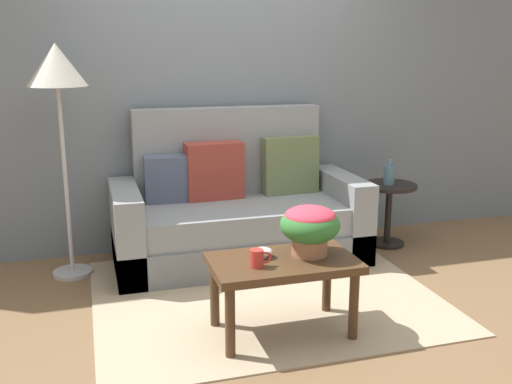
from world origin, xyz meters
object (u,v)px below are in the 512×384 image
Objects in this scene: side_table at (389,203)px; snack_bowl at (263,252)px; couch at (237,215)px; coffee_table at (283,271)px; floor_lamp at (57,78)px; potted_plant at (310,225)px; coffee_mug at (258,258)px; table_vase at (389,174)px.

side_table reaches higher than snack_bowl.
coffee_table is at bearing -92.81° from couch.
floor_lamp is 4.77× the size of potted_plant.
floor_lamp reaches higher than coffee_mug.
snack_bowl is 1.90m from table_vase.
table_vase is (2.57, -0.05, -0.82)m from floor_lamp.
couch is at bearing 80.21° from coffee_mug.
floor_lamp is at bearing 178.91° from side_table.
snack_bowl is at bearing 173.72° from potted_plant.
floor_lamp reaches higher than couch.
couch is 1.31m from side_table.
floor_lamp reaches higher than snack_bowl.
snack_bowl is (0.08, 0.14, -0.02)m from coffee_mug.
potted_plant is 0.39m from coffee_mug.
coffee_mug is at bearing -156.43° from coffee_table.
coffee_mug is 1.11× the size of snack_bowl.
coffee_mug is 0.58× the size of table_vase.
couch reaches higher than side_table.
coffee_mug is at bearing -53.53° from floor_lamp.
floor_lamp is 1.92m from snack_bowl.
floor_lamp is at bearing 132.49° from coffee_table.
potted_plant is 1.71m from table_vase.
side_table is 0.25m from table_vase.
side_table is at bearing -2.22° from couch.
couch is 1.27m from snack_bowl.
table_vase is at bearing 45.88° from potted_plant.
coffee_table is 2.06m from floor_lamp.
coffee_table is 7.60× the size of snack_bowl.
floor_lamp reaches higher than side_table.
couch is 2.28× the size of coffee_table.
side_table is 4.81× the size of snack_bowl.
coffee_table is 1.87m from side_table.
snack_bowl is at bearing -97.46° from couch.
coffee_table is at bearing -137.51° from side_table.
coffee_table is 0.50× the size of floor_lamp.
coffee_table is 1.58× the size of side_table.
coffee_mug is (1.03, -1.39, -0.93)m from floor_lamp.
snack_bowl is (-0.27, 0.03, -0.15)m from potted_plant.
floor_lamp is 1.96m from coffee_mug.
couch reaches higher than table_vase.
floor_lamp is 15.11× the size of snack_bowl.
couch is 17.35× the size of snack_bowl.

